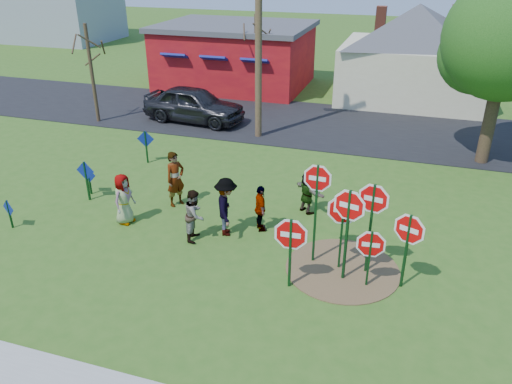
% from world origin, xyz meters
% --- Properties ---
extents(ground, '(120.00, 120.00, 0.00)m').
position_xyz_m(ground, '(0.00, 0.00, 0.00)').
color(ground, '#335E1A').
rests_on(ground, ground).
extents(road, '(120.00, 7.50, 0.04)m').
position_xyz_m(road, '(0.00, 11.50, 0.02)').
color(road, black).
rests_on(road, ground).
extents(dirt_patch, '(3.20, 3.20, 0.03)m').
position_xyz_m(dirt_patch, '(4.50, -1.00, 0.01)').
color(dirt_patch, brown).
rests_on(dirt_patch, ground).
extents(red_building, '(9.40, 7.69, 3.90)m').
position_xyz_m(red_building, '(-5.50, 17.99, 1.97)').
color(red_building, maroon).
rests_on(red_building, ground).
extents(cream_house, '(9.40, 9.40, 6.50)m').
position_xyz_m(cream_house, '(5.50, 18.00, 2.92)').
color(cream_house, beige).
rests_on(cream_house, ground).
extents(stop_sign_a, '(1.19, 0.08, 2.19)m').
position_xyz_m(stop_sign_a, '(3.25, -2.18, 1.45)').
color(stop_sign_a, '#0F3A17').
rests_on(stop_sign_a, ground).
extents(stop_sign_b, '(1.05, 0.07, 3.15)m').
position_xyz_m(stop_sign_b, '(3.62, -0.83, 2.31)').
color(stop_sign_b, '#0F3A17').
rests_on(stop_sign_b, ground).
extents(stop_sign_c, '(1.14, 0.31, 2.84)m').
position_xyz_m(stop_sign_c, '(4.58, -1.42, 1.98)').
color(stop_sign_c, '#0F3A17').
rests_on(stop_sign_c, ground).
extents(stop_sign_d, '(1.11, 0.23, 2.84)m').
position_xyz_m(stop_sign_d, '(5.13, -0.89, 2.04)').
color(stop_sign_d, '#0F3A17').
rests_on(stop_sign_d, ground).
extents(stop_sign_e, '(1.03, 0.11, 1.81)m').
position_xyz_m(stop_sign_e, '(5.22, -1.54, 1.18)').
color(stop_sign_e, '#0F3A17').
rests_on(stop_sign_e, ground).
extents(stop_sign_f, '(1.05, 0.43, 2.32)m').
position_xyz_m(stop_sign_f, '(6.11, -1.30, 1.61)').
color(stop_sign_f, '#0F3A17').
rests_on(stop_sign_f, ground).
extents(stop_sign_g, '(1.18, 0.16, 2.44)m').
position_xyz_m(stop_sign_g, '(4.38, -0.93, 1.66)').
color(stop_sign_g, '#0F3A17').
rests_on(stop_sign_g, ground).
extents(blue_diamond_a, '(0.56, 0.19, 1.00)m').
position_xyz_m(blue_diamond_a, '(-6.05, -1.90, 0.61)').
color(blue_diamond_a, '#0F3A17').
rests_on(blue_diamond_a, ground).
extents(blue_diamond_b, '(0.72, 0.07, 1.49)m').
position_xyz_m(blue_diamond_b, '(-4.84, 0.58, 0.93)').
color(blue_diamond_b, '#0F3A17').
rests_on(blue_diamond_b, ground).
extents(blue_diamond_c, '(0.64, 0.12, 1.10)m').
position_xyz_m(blue_diamond_c, '(-5.07, 1.02, 0.67)').
color(blue_diamond_c, '#0F3A17').
rests_on(blue_diamond_c, ground).
extents(blue_diamond_d, '(0.72, 0.16, 1.42)m').
position_xyz_m(blue_diamond_d, '(-4.55, 4.32, 0.87)').
color(blue_diamond_d, '#0F3A17').
rests_on(blue_diamond_d, ground).
extents(person_a, '(0.65, 0.90, 1.71)m').
position_xyz_m(person_a, '(-2.72, -0.46, 0.86)').
color(person_a, '#435795').
rests_on(person_a, ground).
extents(person_b, '(0.76, 0.86, 1.97)m').
position_xyz_m(person_b, '(-1.68, 1.21, 0.99)').
color(person_b, '#307A62').
rests_on(person_b, ground).
extents(person_c, '(0.72, 0.87, 1.66)m').
position_xyz_m(person_c, '(-0.11, -0.70, 0.83)').
color(person_c, brown).
rests_on(person_c, ground).
extents(person_d, '(1.09, 1.40, 1.90)m').
position_xyz_m(person_d, '(0.70, -0.14, 0.95)').
color(person_d, '#37373C').
rests_on(person_d, ground).
extents(person_e, '(0.78, 0.97, 1.55)m').
position_xyz_m(person_e, '(1.65, 0.40, 0.77)').
color(person_e, '#462B59').
rests_on(person_e, ground).
extents(person_f, '(1.35, 1.20, 1.48)m').
position_xyz_m(person_f, '(2.79, 2.05, 0.74)').
color(person_f, '#1E5533').
rests_on(person_f, ground).
extents(suv, '(5.45, 2.62, 1.80)m').
position_xyz_m(suv, '(-4.91, 10.00, 0.94)').
color(suv, '#2E2D32').
rests_on(suv, road).
extents(utility_pole, '(2.43, 0.68, 10.08)m').
position_xyz_m(utility_pole, '(-1.07, 8.83, 5.30)').
color(utility_pole, '#4C3823').
rests_on(utility_pole, ground).
extents(leafy_tree, '(5.28, 4.82, 7.50)m').
position_xyz_m(leafy_tree, '(9.00, 8.65, 4.83)').
color(leafy_tree, '#382819').
rests_on(leafy_tree, ground).
extents(bare_tree_west, '(1.80, 1.80, 4.92)m').
position_xyz_m(bare_tree_west, '(-9.72, 8.50, 3.18)').
color(bare_tree_west, '#382819').
rests_on(bare_tree_west, ground).
extents(bare_tree_east, '(1.80, 1.80, 4.92)m').
position_xyz_m(bare_tree_east, '(-3.05, 14.64, 3.18)').
color(bare_tree_east, '#382819').
rests_on(bare_tree_east, ground).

